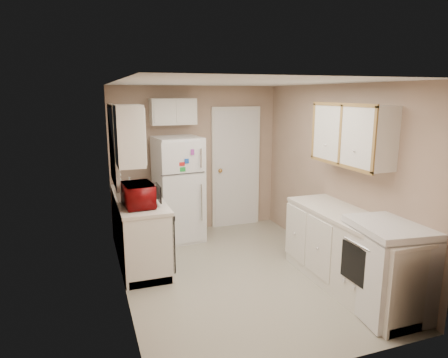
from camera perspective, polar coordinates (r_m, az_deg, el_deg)
name	(u,v)px	position (r m, az deg, el deg)	size (l,w,h in m)	color
floor	(237,274)	(5.28, 1.87, -13.39)	(3.80, 3.80, 0.00)	#B3AE9C
ceiling	(238,82)	(4.77, 2.07, 13.62)	(3.80, 3.80, 0.00)	white
wall_left	(120,192)	(4.58, -14.59, -1.86)	(3.80, 3.80, 0.00)	tan
wall_right	(335,175)	(5.55, 15.55, 0.50)	(3.80, 3.80, 0.00)	tan
wall_back	(196,159)	(6.66, -4.04, 2.80)	(2.80, 2.80, 0.00)	tan
wall_front	(326,233)	(3.26, 14.37, -7.50)	(2.80, 2.80, 0.00)	tan
left_counter	(139,228)	(5.68, -11.99, -6.91)	(0.60, 1.80, 0.90)	silver
dishwasher	(169,238)	(5.15, -7.86, -8.29)	(0.03, 0.58, 0.72)	black
sink	(137,197)	(5.70, -12.37, -2.53)	(0.54, 0.74, 0.16)	gray
microwave	(138,195)	(5.05, -12.12, -2.18)	(0.29, 0.52, 0.34)	maroon
soap_bottle	(130,182)	(6.01, -13.35, -0.46)	(0.08, 0.08, 0.18)	beige
window_blinds	(114,145)	(5.54, -15.39, 4.69)	(0.10, 0.98, 1.08)	silver
upper_cabinet_left	(129,136)	(4.71, -13.40, 6.01)	(0.30, 0.45, 0.70)	silver
refrigerator	(178,189)	(6.25, -6.53, -1.45)	(0.67, 0.65, 1.63)	silver
cabinet_over_fridge	(173,112)	(6.34, -7.31, 9.54)	(0.70, 0.30, 0.40)	silver
interior_door	(236,168)	(6.87, 1.71, 1.59)	(0.86, 0.06, 2.08)	silver
right_counter	(350,253)	(4.97, 17.51, -10.02)	(0.60, 2.00, 0.90)	silver
stove	(387,268)	(4.57, 22.24, -11.71)	(0.66, 0.82, 0.99)	silver
upper_cabinet_right	(352,135)	(4.97, 17.81, 6.07)	(0.30, 1.20, 0.70)	silver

